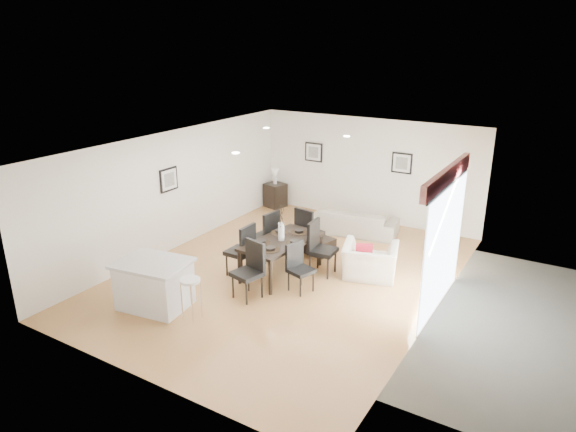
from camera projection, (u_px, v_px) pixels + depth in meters
The scene contains 26 objects.
ground at pixel (289, 274), 10.55m from camera, with size 8.00×8.00×0.00m, color #BC824D.
wall_back at pixel (368, 170), 13.34m from camera, with size 6.00×0.04×2.70m, color white.
wall_front at pixel (135, 295), 6.87m from camera, with size 6.00×0.04×2.70m, color white.
wall_left at pixel (175, 190), 11.57m from camera, with size 0.04×8.00×2.70m, color white.
wall_right at pixel (441, 242), 8.64m from camera, with size 0.04×8.00×2.70m, color white.
ceiling at pixel (289, 145), 9.66m from camera, with size 6.00×8.00×0.02m, color white.
sofa at pixel (355, 222), 12.67m from camera, with size 2.09×0.82×0.61m, color gray.
armchair at pixel (370, 261), 10.33m from camera, with size 1.07×0.93×0.69m, color beige.
dining_table at pixel (281, 244), 10.36m from camera, with size 1.08×1.88×0.75m.
dining_chair_wnear at pixel (243, 247), 10.32m from camera, with size 0.49×0.49×1.10m.
dining_chair_wfar at pixel (267, 233), 11.03m from camera, with size 0.57×0.57×1.13m.
dining_chair_enear at pixel (298, 264), 9.75m from camera, with size 0.53×0.53×0.95m.
dining_chair_efar at pixel (319, 245), 10.43m from camera, with size 0.54×0.54×1.12m.
dining_chair_head at pixel (251, 266), 9.48m from camera, with size 0.59×0.59×1.09m.
dining_chair_foot at pixel (307, 229), 11.28m from camera, with size 0.58×0.58×1.11m.
vase at pixel (281, 227), 10.24m from camera, with size 0.92×1.45×0.76m.
coffee_table at pixel (314, 244), 11.64m from camera, with size 0.88×0.53×0.35m, color black.
side_table at pixel (275, 195), 14.69m from camera, with size 0.51×0.51×0.68m, color black.
table_lamp at pixel (275, 174), 14.48m from camera, with size 0.23×0.23×0.43m.
cushion at pixel (364, 252), 10.23m from camera, with size 0.33×0.10×0.33m, color maroon.
kitchen_island at pixel (154, 284), 9.17m from camera, with size 1.37×1.13×0.87m.
bar_stool at pixel (190, 285), 8.68m from camera, with size 0.34×0.34×0.76m.
framed_print_back_left at pixel (314, 152), 13.99m from camera, with size 0.52×0.04×0.52m.
framed_print_back_right at pixel (402, 163), 12.77m from camera, with size 0.52×0.04×0.52m.
framed_print_left_wall at pixel (169, 180), 11.30m from camera, with size 0.04×0.52×0.52m.
sliding_door at pixel (445, 219), 8.80m from camera, with size 0.12×2.70×2.57m.
Camera 1 is at (4.94, -8.19, 4.61)m, focal length 32.00 mm.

